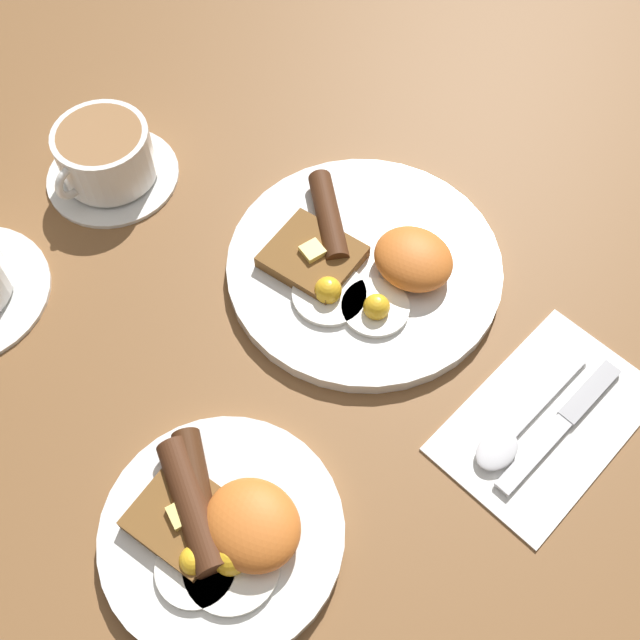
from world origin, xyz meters
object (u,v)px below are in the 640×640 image
breakfast_plate_far (221,528)px  spoon (510,437)px  teacup_near (106,158)px  knife (566,418)px  breakfast_plate_near (365,265)px

breakfast_plate_far → spoon: size_ratio=1.27×
teacup_near → knife: size_ratio=0.86×
breakfast_plate_far → knife: bearing=-120.0°
breakfast_plate_far → knife: 0.31m
breakfast_plate_far → teacup_near: teacup_near is taller
breakfast_plate_far → knife: size_ratio=1.20×
teacup_near → spoon: bearing=-176.5°
knife → spoon: size_ratio=1.05×
breakfast_plate_near → teacup_near: size_ratio=1.92×
breakfast_plate_far → spoon: (-0.13, -0.22, -0.01)m
breakfast_plate_far → teacup_near: size_ratio=1.41×
breakfast_plate_far → breakfast_plate_near: bearing=-73.9°
breakfast_plate_near → teacup_near: (0.28, 0.08, 0.02)m
teacup_near → knife: (-0.52, -0.08, -0.02)m
teacup_near → breakfast_plate_near: bearing=-163.4°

